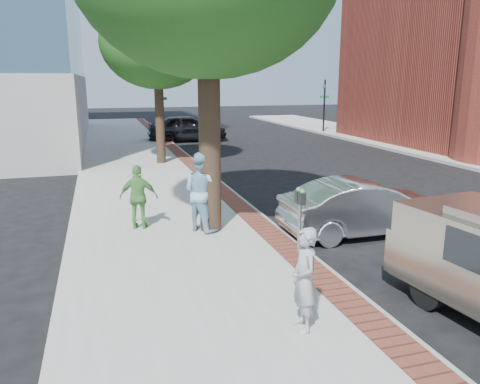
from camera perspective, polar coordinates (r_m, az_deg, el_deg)
name	(u,v)px	position (r m, az deg, el deg)	size (l,w,h in m)	color
ground	(259,260)	(10.11, 2.30, -8.25)	(120.00, 120.00, 0.00)	black
sidewalk	(148,184)	(17.34, -11.09, 1.00)	(5.00, 60.00, 0.15)	#9E9991
brick_strip	(207,178)	(17.66, -3.99, 1.71)	(0.60, 60.00, 0.01)	brown
curb	(216,180)	(17.75, -2.88, 1.52)	(0.10, 60.00, 0.15)	gray
signal_near	(162,104)	(31.16, -9.51, 10.52)	(0.70, 0.15, 3.80)	black
signal_far	(324,102)	(34.61, 10.24, 10.77)	(0.70, 0.15, 3.80)	black
tree_far	(157,43)	(21.09, -10.10, 17.49)	(4.80, 4.80, 7.14)	black
parking_meter	(300,208)	(9.60, 7.32, -1.94)	(0.12, 0.32, 1.47)	gray
person_gray	(304,280)	(6.93, 7.82, -10.54)	(0.57, 0.37, 1.56)	#9A9A9E
person_officer	(201,192)	(11.34, -4.73, 0.04)	(0.94, 0.73, 1.93)	#8ABBD6
person_green	(139,197)	(11.73, -12.25, -0.61)	(0.93, 0.39, 1.59)	#549C47
sedan_silver	(364,207)	(11.93, 14.93, -1.82)	(1.45, 4.17, 1.37)	silver
bg_car	(187,128)	(29.79, -6.42, 7.77)	(1.98, 4.91, 1.67)	black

